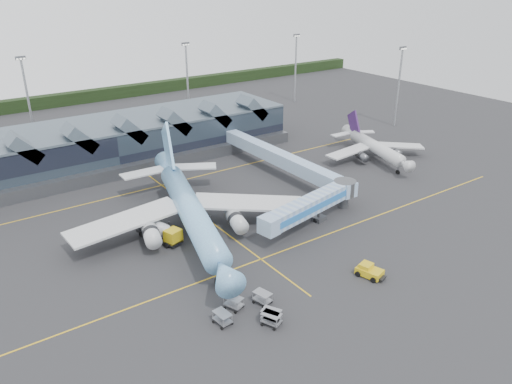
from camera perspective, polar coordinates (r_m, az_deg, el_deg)
ground at (r=84.54m, az=-2.60°, el=-5.35°), size 260.00×260.00×0.00m
taxi_stripes at (r=92.18m, az=-5.95°, el=-2.83°), size 120.00×60.00×0.01m
tree_line_far at (r=181.24m, az=-21.99°, el=9.67°), size 260.00×4.00×4.00m
terminal at (r=120.68m, az=-16.99°, el=5.29°), size 90.00×22.25×12.52m
light_masts at (r=141.98m, az=-9.37°, el=11.89°), size 132.40×42.56×22.45m
main_airliner at (r=85.59m, az=-7.67°, el=-1.76°), size 40.09×47.05×15.35m
regional_jet at (r=122.65m, az=13.33°, el=5.10°), size 24.91×27.79×9.68m
jet_bridge at (r=88.57m, az=6.91°, el=-1.25°), size 24.27×7.91×5.60m
fuel_truck at (r=85.09m, az=-11.18°, el=-4.21°), size 5.04×9.68×3.26m
pushback_tug at (r=76.24m, az=12.81°, el=-8.80°), size 3.50×4.60×1.87m
baggage_carts at (r=66.64m, az=-0.44°, el=-13.32°), size 8.65×8.47×1.70m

